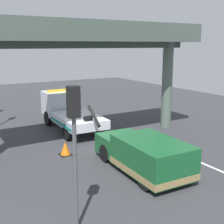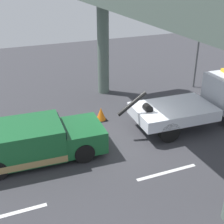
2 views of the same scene
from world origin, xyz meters
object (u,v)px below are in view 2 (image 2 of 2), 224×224
(towed_van_green, at_px, (34,142))
(traffic_cone_orange, at_px, (101,114))
(traffic_light_far, at_px, (200,35))
(tow_truck_white, at_px, (208,101))

(towed_van_green, xyz_separation_m, traffic_cone_orange, (3.74, 2.21, -0.45))
(traffic_cone_orange, bearing_deg, traffic_light_far, 16.58)
(tow_truck_white, bearing_deg, traffic_cone_orange, 155.21)
(towed_van_green, distance_m, traffic_light_far, 12.21)
(towed_van_green, bearing_deg, traffic_light_far, 21.64)
(tow_truck_white, bearing_deg, traffic_light_far, 60.68)
(traffic_light_far, height_order, traffic_cone_orange, traffic_light_far)
(traffic_light_far, xyz_separation_m, traffic_cone_orange, (-7.35, -2.19, -3.06))
(traffic_light_far, relative_size, traffic_cone_orange, 6.77)
(towed_van_green, relative_size, traffic_cone_orange, 7.66)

